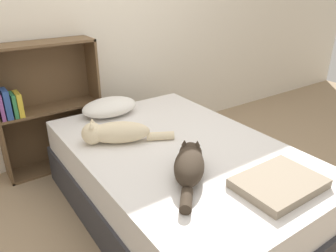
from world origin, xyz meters
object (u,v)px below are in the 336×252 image
object	(u,v)px
cat_dark	(189,164)
bookshelf	(45,106)
bed	(180,181)
pillow	(110,107)
cat_light	(115,133)

from	to	relation	value
cat_dark	bookshelf	bearing A→B (deg)	55.47
bed	bookshelf	size ratio (longest dim) A/B	1.75
bed	cat_dark	size ratio (longest dim) A/B	4.23
pillow	cat_dark	size ratio (longest dim) A/B	1.00
cat_light	bed	bearing A→B (deg)	164.21
pillow	bookshelf	size ratio (longest dim) A/B	0.41
cat_light	bookshelf	xyz separation A→B (m)	(-0.22, 0.88, -0.04)
pillow	cat_dark	bearing A→B (deg)	-91.50
cat_light	bookshelf	bearing A→B (deg)	-47.83
bed	pillow	distance (m)	0.86
pillow	cat_light	distance (m)	0.51
bed	cat_dark	world-z (taller)	cat_dark
bed	bookshelf	world-z (taller)	bookshelf
pillow	bookshelf	xyz separation A→B (m)	(-0.41, 0.41, -0.03)
pillow	cat_light	bearing A→B (deg)	-111.61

